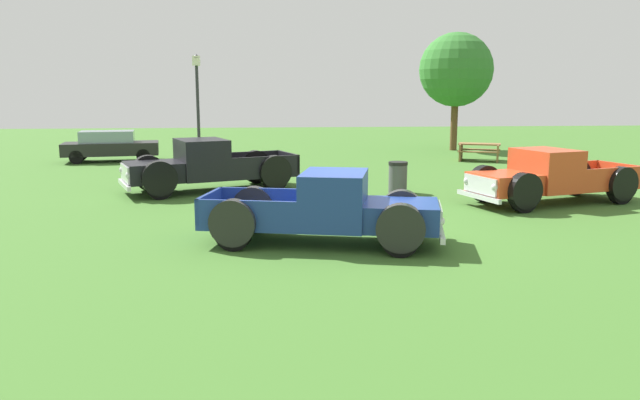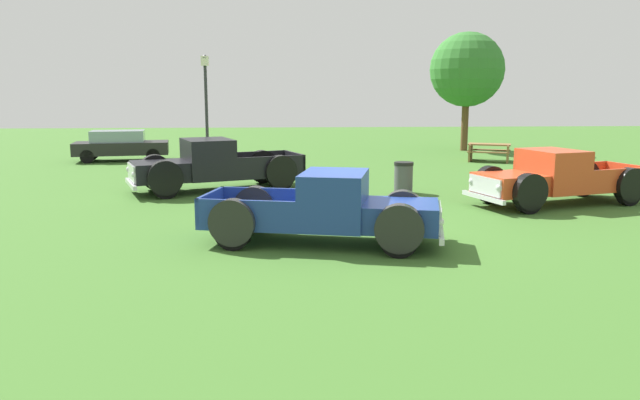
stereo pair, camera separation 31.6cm
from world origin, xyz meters
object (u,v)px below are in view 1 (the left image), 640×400
pickup_truck_behind_right (543,178)px  lamp_post_near (198,110)px  pickup_truck_foreground (337,210)px  picnic_table (479,150)px  trash_can (398,177)px  pickup_truck_behind_left (200,167)px  sedan_distant_a (110,145)px  oak_tree_east (456,70)px

pickup_truck_behind_right → lamp_post_near: lamp_post_near is taller
pickup_truck_foreground → picnic_table: size_ratio=2.29×
trash_can → picnic_table: bearing=56.1°
pickup_truck_behind_left → sedan_distant_a: size_ratio=1.32×
pickup_truck_foreground → sedan_distant_a: size_ratio=1.20×
pickup_truck_behind_right → oak_tree_east: 15.93m
pickup_truck_behind_left → lamp_post_near: lamp_post_near is taller
pickup_truck_foreground → oak_tree_east: 21.37m
pickup_truck_foreground → oak_tree_east: bearing=66.3°
pickup_truck_behind_left → trash_can: (6.05, -0.75, -0.29)m
sedan_distant_a → picnic_table: sedan_distant_a is taller
picnic_table → pickup_truck_behind_right: bearing=-100.5°
pickup_truck_foreground → lamp_post_near: size_ratio=1.14×
pickup_truck_behind_right → sedan_distant_a: size_ratio=1.23×
sedan_distant_a → picnic_table: 16.39m
pickup_truck_foreground → trash_can: 6.69m
sedan_distant_a → lamp_post_near: (4.26, -3.54, 1.63)m
lamp_post_near → pickup_truck_behind_left: bearing=-84.0°
lamp_post_near → picnic_table: size_ratio=2.01×
sedan_distant_a → oak_tree_east: bearing=12.6°
pickup_truck_foreground → lamp_post_near: (-3.97, 12.04, 1.63)m
pickup_truck_behind_right → sedan_distant_a: 18.53m
pickup_truck_behind_right → picnic_table: pickup_truck_behind_right is taller
lamp_post_near → trash_can: (6.59, -5.89, -1.86)m
pickup_truck_foreground → trash_can: size_ratio=5.36×
trash_can → pickup_truck_behind_left: bearing=172.9°
pickup_truck_behind_left → sedan_distant_a: 9.92m
pickup_truck_foreground → picnic_table: 16.47m
pickup_truck_behind_left → lamp_post_near: size_ratio=1.26×
pickup_truck_foreground → sedan_distant_a: pickup_truck_foreground is taller
pickup_truck_behind_left → picnic_table: (11.54, 7.43, -0.28)m
pickup_truck_behind_left → pickup_truck_behind_right: bearing=-17.2°
pickup_truck_behind_left → lamp_post_near: 5.40m
pickup_truck_foreground → oak_tree_east: size_ratio=0.84×
pickup_truck_behind_left → picnic_table: 13.73m
sedan_distant_a → oak_tree_east: (16.72, 3.72, 3.44)m
pickup_truck_behind_left → oak_tree_east: bearing=46.1°
lamp_post_near → oak_tree_east: oak_tree_east is taller
pickup_truck_behind_right → picnic_table: (1.93, 10.41, -0.23)m
pickup_truck_behind_left → oak_tree_east: 17.53m
sedan_distant_a → oak_tree_east: 17.47m
oak_tree_east → pickup_truck_behind_left: bearing=-133.9°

